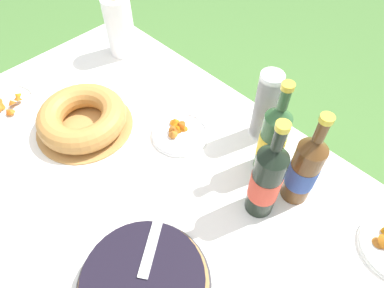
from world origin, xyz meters
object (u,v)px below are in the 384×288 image
Objects in this scene: cider_bottle_amber at (304,169)px; juice_bottle_red at (266,180)px; berry_tart at (144,283)px; paper_towel_roll at (120,27)px; bundt_cake at (82,118)px; snack_plate_right at (3,105)px; cider_bottle_green at (272,140)px; cup_stack at (265,107)px; snack_plate_left at (179,132)px.

juice_bottle_red is (-0.05, -0.11, 0.01)m from cider_bottle_amber.
cider_bottle_amber is (0.11, 0.48, 0.10)m from berry_tart.
cider_bottle_amber reaches higher than berry_tart.
paper_towel_roll is (-0.90, 0.07, -0.01)m from cider_bottle_amber.
berry_tart is 0.59m from bundt_cake.
paper_towel_roll reaches higher than snack_plate_right.
cider_bottle_amber is 1.05m from snack_plate_right.
paper_towel_roll reaches higher than berry_tart.
cider_bottle_green is 0.15m from juice_bottle_red.
cup_stack reaches higher than paper_towel_roll.
snack_plate_right is at bearing -150.51° from cider_bottle_green.
berry_tart is 0.40m from juice_bottle_red.
cider_bottle_green is at bearing 29.49° from snack_plate_right.
snack_plate_right is at bearing -142.33° from cup_stack.
snack_plate_left is 0.53m from paper_towel_roll.
bundt_cake is 0.93× the size of juice_bottle_red.
juice_bottle_red is 0.87m from paper_towel_roll.
paper_towel_roll is at bearing 85.36° from snack_plate_right.
cider_bottle_amber is (0.22, -0.11, -0.00)m from cup_stack.
bundt_cake reaches higher than snack_plate_left.
snack_plate_right is at bearing -151.24° from bundt_cake.
cider_bottle_green is at bearing 120.02° from juice_bottle_red.
cup_stack reaches higher than snack_plate_left.
paper_towel_roll is at bearing 176.51° from cider_bottle_green.
paper_towel_roll is at bearing 124.35° from bundt_cake.
cider_bottle_amber is 1.47× the size of snack_plate_right.
snack_plate_left is (-0.28, -0.10, -0.12)m from cider_bottle_green.
snack_plate_left is 0.65m from snack_plate_right.
cup_stack is at bearing 42.50° from bundt_cake.
juice_bottle_red reaches higher than snack_plate_left.
snack_plate_right is 0.53m from paper_towel_roll.
cider_bottle_green is at bearing -3.49° from paper_towel_roll.
snack_plate_left reaches higher than snack_plate_right.
cup_stack is 1.06× the size of paper_towel_roll.
paper_towel_roll is (-0.78, 0.05, -0.01)m from cider_bottle_green.
bundt_cake is 1.45× the size of snack_plate_right.
berry_tart is at bearing -79.39° from cup_stack.
cider_bottle_amber is (0.66, 0.29, 0.08)m from bundt_cake.
cider_bottle_amber is 1.72× the size of snack_plate_left.
berry_tart is 0.94× the size of juice_bottle_red.
cider_bottle_amber reaches higher than bundt_cake.
bundt_cake is 0.33m from snack_plate_left.
snack_plate_right is (-0.90, -0.34, -0.12)m from juice_bottle_red.
cider_bottle_amber is at bearing 23.68° from bundt_cake.
bundt_cake is at bearing 28.76° from snack_plate_right.
bundt_cake is 0.63m from cider_bottle_green.
cider_bottle_green is 1.02× the size of cider_bottle_amber.
juice_bottle_red is at bearing -114.06° from cider_bottle_amber.
paper_towel_roll is at bearing 175.71° from cider_bottle_amber.
snack_plate_left is at bearing -133.11° from cup_stack.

